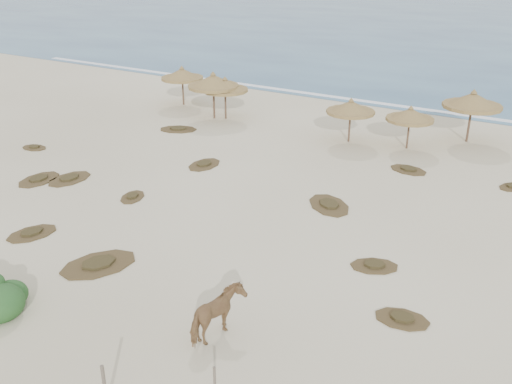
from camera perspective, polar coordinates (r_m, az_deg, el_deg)
ground at (r=21.47m, az=-10.30°, el=-7.07°), size 160.00×160.00×0.00m
ocean at (r=90.15m, az=23.44°, el=15.01°), size 200.00×100.00×0.01m
foam_line at (r=42.95m, az=12.94°, el=8.53°), size 70.00×0.60×0.01m
palapa_0 at (r=41.67m, az=-7.40°, el=11.57°), size 3.66×3.66×2.83m
palapa_1 at (r=37.96m, az=-3.11°, el=10.54°), size 3.49×3.49×2.84m
palapa_2 at (r=38.04m, az=-4.29°, el=10.91°), size 3.87×3.87×3.15m
palapa_3 at (r=33.30m, az=15.17°, el=7.42°), size 3.09×3.09×2.52m
palapa_4 at (r=33.74m, az=9.46°, el=8.31°), size 3.55×3.55×2.65m
palapa_5 at (r=35.47m, az=20.85°, el=8.49°), size 4.40×4.40×3.15m
horse at (r=17.19m, az=-3.89°, el=-12.17°), size 1.06×1.98×1.60m
fence_post_far at (r=15.51m, az=-4.16°, el=-18.39°), size 0.09×0.09×0.95m
scrub_0 at (r=30.27m, az=-20.90°, el=1.20°), size 1.62×2.38×0.16m
scrub_1 at (r=29.85m, az=-18.16°, el=1.28°), size 1.67×2.43×0.16m
scrub_2 at (r=26.95m, az=-12.25°, el=-0.47°), size 1.47×1.80×0.16m
scrub_3 at (r=25.75m, az=7.31°, el=-1.28°), size 2.95×2.88×0.16m
scrub_4 at (r=21.36m, az=11.75°, el=-7.22°), size 2.09×1.83×0.16m
scrub_6 at (r=36.38m, az=-7.80°, el=6.26°), size 2.78×2.36×0.16m
scrub_7 at (r=30.53m, az=14.99°, el=2.18°), size 2.18×1.65×0.16m
scrub_8 at (r=35.13m, az=-21.30°, el=4.18°), size 1.62×1.15×0.16m
scrub_9 at (r=21.79m, az=-15.47°, el=-6.96°), size 2.91×3.35×0.16m
scrub_11 at (r=24.84m, az=-21.50°, el=-3.85°), size 1.89×2.33×0.16m
scrub_12 at (r=18.84m, az=14.40°, el=-12.16°), size 1.89×1.38×0.16m
scrub_13 at (r=30.32m, az=-5.20°, el=2.77°), size 1.42×2.14×0.16m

